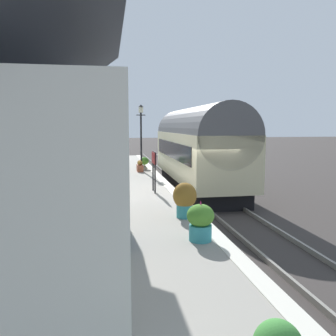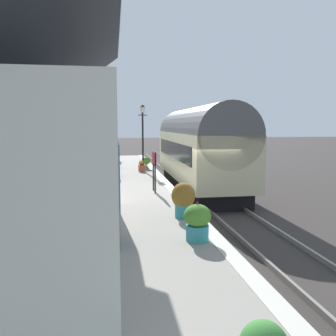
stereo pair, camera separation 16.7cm
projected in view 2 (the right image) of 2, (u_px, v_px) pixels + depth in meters
name	position (u px, v px, depth m)	size (l,w,h in m)	color
ground_plane	(201.00, 209.00, 13.91)	(160.00, 160.00, 0.00)	#383330
platform	(100.00, 203.00, 13.23)	(32.00, 6.06, 0.83)	gray
platform_edge_coping	(172.00, 190.00, 13.62)	(32.00, 0.36, 0.02)	beige
rail_near	(239.00, 206.00, 14.15)	(52.00, 0.08, 0.14)	gray
rail_far	(205.00, 207.00, 13.93)	(52.00, 0.08, 0.14)	gray
train	(199.00, 148.00, 17.77)	(10.36, 2.73, 4.32)	black
station_building	(18.00, 167.00, 6.98)	(7.78, 4.24, 5.93)	silver
bench_platform_end	(115.00, 167.00, 17.16)	(1.41, 0.48, 0.88)	#26727F
bench_near_building	(113.00, 160.00, 20.59)	(1.41, 0.45, 0.88)	#26727F
bench_mid_platform	(118.00, 155.00, 23.90)	(1.40, 0.43, 0.88)	#26727F
planter_edge_near	(197.00, 221.00, 7.58)	(0.61, 0.61, 0.91)	teal
planter_corner_building	(94.00, 168.00, 17.23)	(0.42, 0.42, 0.75)	black
planter_under_sign	(183.00, 199.00, 9.49)	(0.66, 0.66, 0.99)	teal
planter_bench_right	(142.00, 166.00, 19.10)	(0.82, 0.32, 0.62)	#9E5138
planter_by_door	(75.00, 159.00, 22.65)	(0.44, 0.44, 0.75)	#9E5138
planter_edge_far	(146.00, 163.00, 20.02)	(0.51, 0.51, 0.71)	gray
lamp_post_platform	(143.00, 125.00, 19.07)	(0.32, 0.50, 3.70)	black
station_sign_board	(154.00, 161.00, 13.08)	(0.96, 0.06, 1.57)	black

